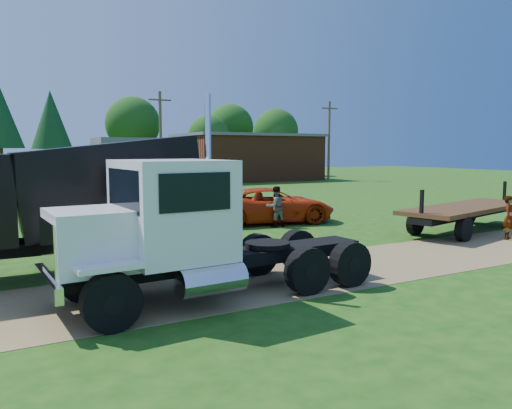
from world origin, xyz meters
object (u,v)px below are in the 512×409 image
white_semi_tractor (177,231)px  black_dump_truck (45,200)px  flatbed_trailer (467,212)px  spectator_a (509,218)px  orange_pickup (271,205)px

white_semi_tractor → black_dump_truck: 4.47m
black_dump_truck → flatbed_trailer: black_dump_truck is taller
flatbed_trailer → spectator_a: bearing=-110.5°
spectator_a → orange_pickup: bearing=102.2°
orange_pickup → spectator_a: size_ratio=3.53×
white_semi_tractor → orange_pickup: white_semi_tractor is taller
black_dump_truck → orange_pickup: bearing=30.5°
black_dump_truck → orange_pickup: black_dump_truck is taller
black_dump_truck → orange_pickup: size_ratio=1.49×
orange_pickup → spectator_a: (5.76, -8.37, 0.02)m
white_semi_tractor → black_dump_truck: bearing=118.7°
orange_pickup → white_semi_tractor: bearing=152.4°
orange_pickup → spectator_a: bearing=-132.8°
white_semi_tractor → flatbed_trailer: size_ratio=1.00×
spectator_a → flatbed_trailer: bearing=60.3°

